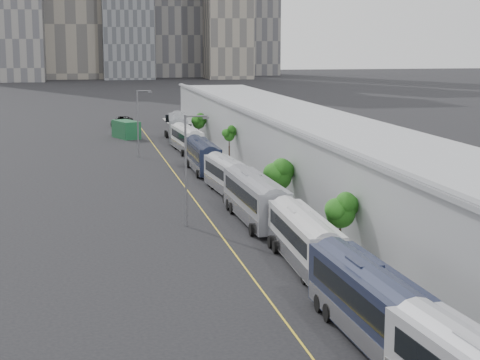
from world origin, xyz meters
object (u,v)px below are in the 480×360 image
object	(u,v)px
bus_7	(178,130)
street_lamp_near	(188,163)
bus_3	(255,203)
street_lamp_far	(139,119)
bus_2	(304,243)
suv	(122,121)
bus_4	(229,180)
bus_6	(187,141)
shipping_container	(126,130)
bus_1	(374,312)
bus_5	(202,158)

from	to	relation	value
bus_7	street_lamp_near	world-z (taller)	street_lamp_near
bus_3	street_lamp_far	distance (m)	41.12
bus_3	street_lamp_near	world-z (taller)	street_lamp_near
bus_2	bus_7	distance (m)	70.75
street_lamp_near	suv	bearing A→B (deg)	90.73
bus_4	bus_6	size ratio (longest dim) A/B	1.00
bus_3	street_lamp_far	xyz separation A→B (m)	(-6.64, 40.44, 3.43)
shipping_container	bus_4	bearing A→B (deg)	-101.16
bus_2	bus_6	world-z (taller)	bus_2
bus_1	bus_3	distance (m)	28.20
suv	bus_6	bearing A→B (deg)	-59.56
street_lamp_near	street_lamp_far	xyz separation A→B (m)	(-0.87, 40.95, -0.21)
bus_2	street_lamp_near	xyz separation A→B (m)	(-6.23, 12.92, 3.79)
bus_2	street_lamp_near	world-z (taller)	street_lamp_near
bus_3	bus_6	size ratio (longest dim) A/B	1.12
bus_4	bus_5	bearing A→B (deg)	87.97
bus_6	street_lamp_far	xyz separation A→B (m)	(-6.78, -3.92, 3.62)
bus_5	bus_7	xyz separation A→B (m)	(0.84, 30.08, 0.15)
bus_5	bus_7	bearing A→B (deg)	88.24
bus_2	shipping_container	world-z (taller)	bus_2
bus_4	bus_3	bearing A→B (deg)	-94.23
street_lamp_near	bus_2	bearing A→B (deg)	-64.27
bus_5	bus_4	bearing A→B (deg)	-88.45
bus_2	street_lamp_near	bearing A→B (deg)	117.55
bus_4	street_lamp_near	bearing A→B (deg)	-117.67
bus_4	street_lamp_near	world-z (taller)	street_lamp_near
suv	bus_2	bearing A→B (deg)	-65.99
bus_3	bus_5	world-z (taller)	bus_3
bus_1	bus_3	size ratio (longest dim) A/B	0.99
suv	street_lamp_far	bearing A→B (deg)	-70.17
bus_1	bus_2	xyz separation A→B (m)	(0.53, 14.76, -0.13)
bus_1	shipping_container	size ratio (longest dim) A/B	2.40
bus_3	bus_4	size ratio (longest dim) A/B	1.13
street_lamp_near	suv	size ratio (longest dim) A/B	1.50
bus_1	suv	size ratio (longest dim) A/B	2.19
shipping_container	bus_2	bearing A→B (deg)	-103.78
street_lamp_far	shipping_container	xyz separation A→B (m)	(-0.50, 21.47, -3.73)
bus_2	bus_6	bearing A→B (deg)	92.14
bus_7	bus_6	bearing A→B (deg)	-85.74
bus_1	bus_4	world-z (taller)	bus_1
bus_2	suv	size ratio (longest dim) A/B	2.03
bus_2	suv	distance (m)	94.35
bus_7	shipping_container	bearing A→B (deg)	154.97
bus_3	bus_4	bearing A→B (deg)	88.45
street_lamp_far	street_lamp_near	bearing A→B (deg)	-88.78
bus_7	street_lamp_near	xyz separation A→B (m)	(-6.29, -57.83, 3.62)
bus_2	bus_6	distance (m)	57.79
bus_2	street_lamp_far	xyz separation A→B (m)	(-7.09, 53.87, 3.58)
bus_4	suv	bearing A→B (deg)	92.09
suv	bus_7	bearing A→B (deg)	-52.96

